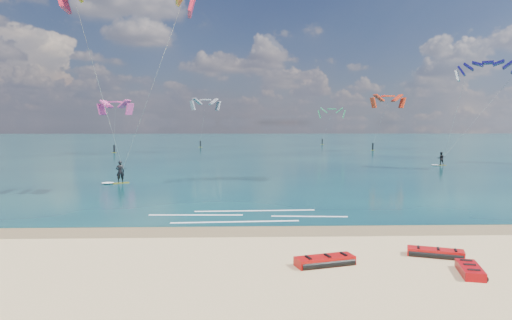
{
  "coord_description": "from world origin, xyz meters",
  "views": [
    {
      "loc": [
        0.33,
        -19.47,
        5.43
      ],
      "look_at": [
        1.19,
        8.0,
        3.17
      ],
      "focal_mm": 32.0,
      "sensor_mm": 36.0,
      "label": 1
    }
  ],
  "objects_px": {
    "kitesurfer_main": "(124,77)",
    "kitesurfer_far": "(465,109)",
    "packed_kite_right": "(470,274)",
    "packed_kite_left": "(325,265)",
    "packed_kite_mid": "(435,256)"
  },
  "relations": [
    {
      "from": "kitesurfer_main",
      "to": "kitesurfer_far",
      "type": "bearing_deg",
      "value": -5.21
    },
    {
      "from": "packed_kite_right",
      "to": "kitesurfer_far",
      "type": "height_order",
      "value": "kitesurfer_far"
    },
    {
      "from": "kitesurfer_far",
      "to": "packed_kite_right",
      "type": "bearing_deg",
      "value": -92.2
    },
    {
      "from": "packed_kite_left",
      "to": "packed_kite_mid",
      "type": "distance_m",
      "value": 4.8
    },
    {
      "from": "packed_kite_left",
      "to": "kitesurfer_main",
      "type": "bearing_deg",
      "value": 106.3
    },
    {
      "from": "kitesurfer_far",
      "to": "packed_kite_left",
      "type": "bearing_deg",
      "value": -98.78
    },
    {
      "from": "packed_kite_mid",
      "to": "kitesurfer_far",
      "type": "relative_size",
      "value": 0.17
    },
    {
      "from": "packed_kite_mid",
      "to": "kitesurfer_far",
      "type": "height_order",
      "value": "kitesurfer_far"
    },
    {
      "from": "packed_kite_right",
      "to": "kitesurfer_main",
      "type": "distance_m",
      "value": 28.51
    },
    {
      "from": "packed_kite_right",
      "to": "kitesurfer_far",
      "type": "distance_m",
      "value": 43.22
    },
    {
      "from": "packed_kite_left",
      "to": "packed_kite_mid",
      "type": "height_order",
      "value": "packed_kite_left"
    },
    {
      "from": "packed_kite_mid",
      "to": "packed_kite_right",
      "type": "height_order",
      "value": "packed_kite_right"
    },
    {
      "from": "packed_kite_right",
      "to": "kitesurfer_far",
      "type": "bearing_deg",
      "value": -11.58
    },
    {
      "from": "packed_kite_right",
      "to": "packed_kite_left",
      "type": "bearing_deg",
      "value": 90.57
    },
    {
      "from": "packed_kite_mid",
      "to": "packed_kite_right",
      "type": "bearing_deg",
      "value": -61.5
    }
  ]
}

